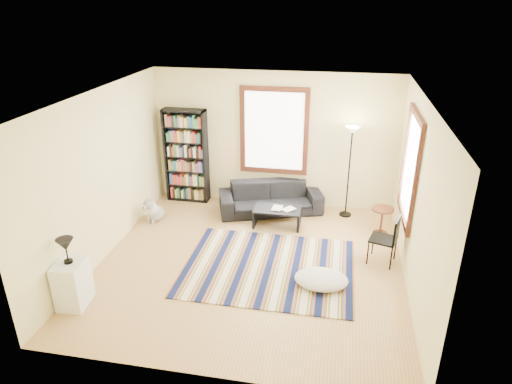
% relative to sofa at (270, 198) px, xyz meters
% --- Properties ---
extents(floor, '(5.00, 5.00, 0.10)m').
position_rel_sofa_xyz_m(floor, '(-0.01, -2.05, -0.35)').
color(floor, tan).
rests_on(floor, ground).
extents(ceiling, '(5.00, 5.00, 0.10)m').
position_rel_sofa_xyz_m(ceiling, '(-0.01, -2.05, 2.55)').
color(ceiling, white).
rests_on(ceiling, floor).
extents(wall_back, '(5.00, 0.10, 2.80)m').
position_rel_sofa_xyz_m(wall_back, '(-0.01, 0.50, 1.10)').
color(wall_back, '#FBEEA9').
rests_on(wall_back, floor).
extents(wall_front, '(5.00, 0.10, 2.80)m').
position_rel_sofa_xyz_m(wall_front, '(-0.01, -4.60, 1.10)').
color(wall_front, '#FBEEA9').
rests_on(wall_front, floor).
extents(wall_left, '(0.10, 5.00, 2.80)m').
position_rel_sofa_xyz_m(wall_left, '(-2.56, -2.05, 1.10)').
color(wall_left, '#FBEEA9').
rests_on(wall_left, floor).
extents(wall_right, '(0.10, 5.00, 2.80)m').
position_rel_sofa_xyz_m(wall_right, '(2.54, -2.05, 1.10)').
color(wall_right, '#FBEEA9').
rests_on(wall_right, floor).
extents(window_back, '(1.20, 0.06, 1.60)m').
position_rel_sofa_xyz_m(window_back, '(-0.01, 0.42, 1.30)').
color(window_back, white).
rests_on(window_back, wall_back).
extents(window_right, '(0.06, 1.20, 1.60)m').
position_rel_sofa_xyz_m(window_right, '(2.46, -1.25, 1.30)').
color(window_right, white).
rests_on(window_right, wall_right).
extents(rug, '(2.79, 2.23, 0.02)m').
position_rel_sofa_xyz_m(rug, '(0.31, -2.11, -0.29)').
color(rug, '#0B143A').
rests_on(rug, floor).
extents(sofa, '(1.44, 2.23, 0.61)m').
position_rel_sofa_xyz_m(sofa, '(0.00, 0.00, 0.00)').
color(sofa, black).
rests_on(sofa, floor).
extents(bookshelf, '(0.90, 0.30, 2.00)m').
position_rel_sofa_xyz_m(bookshelf, '(-1.86, 0.27, 0.70)').
color(bookshelf, black).
rests_on(bookshelf, floor).
extents(coffee_table, '(1.00, 0.71, 0.36)m').
position_rel_sofa_xyz_m(coffee_table, '(0.23, -0.60, -0.12)').
color(coffee_table, black).
rests_on(coffee_table, floor).
extents(book_a, '(0.22, 0.27, 0.02)m').
position_rel_sofa_xyz_m(book_a, '(0.13, -0.60, 0.07)').
color(book_a, beige).
rests_on(book_a, coffee_table).
extents(book_b, '(0.30, 0.31, 0.02)m').
position_rel_sofa_xyz_m(book_b, '(0.38, -0.55, 0.07)').
color(book_b, beige).
rests_on(book_b, coffee_table).
extents(floor_cushion, '(0.97, 0.83, 0.21)m').
position_rel_sofa_xyz_m(floor_cushion, '(1.19, -2.44, -0.20)').
color(floor_cushion, beige).
rests_on(floor_cushion, floor).
extents(floor_lamp, '(0.32, 0.32, 1.86)m').
position_rel_sofa_xyz_m(floor_lamp, '(1.54, 0.10, 0.63)').
color(floor_lamp, black).
rests_on(floor_lamp, floor).
extents(side_table, '(0.51, 0.51, 0.54)m').
position_rel_sofa_xyz_m(side_table, '(2.19, -0.60, -0.03)').
color(side_table, '#4F1C13').
rests_on(side_table, floor).
extents(folding_chair, '(0.51, 0.50, 0.86)m').
position_rel_sofa_xyz_m(folding_chair, '(2.14, -1.58, 0.13)').
color(folding_chair, black).
rests_on(folding_chair, floor).
extents(white_cabinet, '(0.42, 0.53, 0.70)m').
position_rel_sofa_xyz_m(white_cabinet, '(-2.31, -3.57, 0.05)').
color(white_cabinet, white).
rests_on(white_cabinet, floor).
extents(table_lamp, '(0.28, 0.28, 0.38)m').
position_rel_sofa_xyz_m(table_lamp, '(-2.31, -3.57, 0.59)').
color(table_lamp, black).
rests_on(table_lamp, white_cabinet).
extents(dog, '(0.52, 0.60, 0.51)m').
position_rel_sofa_xyz_m(dog, '(-2.18, -0.83, -0.05)').
color(dog, '#A9A9A9').
rests_on(dog, floor).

